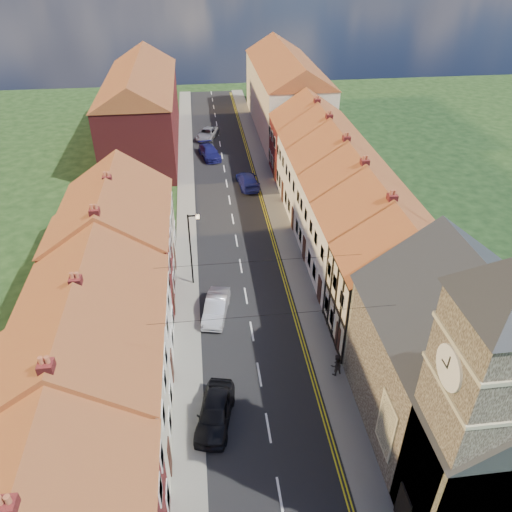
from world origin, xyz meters
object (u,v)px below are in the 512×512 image
Objects in this scene: car_near at (215,412)px; pedestrian_right at (336,365)px; church at (477,374)px; lamppost at (191,245)px; car_far_b at (248,181)px; car_far at (210,152)px; car_distant at (207,134)px; car_mid at (216,307)px.

car_near is 2.94× the size of pedestrian_right.
church reaches higher than lamppost.
pedestrian_right is (-4.70, 6.06, -4.99)m from church.
lamppost reaches higher than pedestrian_right.
lamppost reaches higher than car_far_b.
car_far_b is at bearing 93.54° from car_near.
car_near is 7.96m from pedestrian_right.
car_distant is at bearing 77.54° from car_far.
car_far_b reaches higher than car_distant.
church is at bearing -88.05° from car_far.
pedestrian_right is (6.16, -42.89, 0.23)m from car_distant.
church is 50.41m from car_distant.
car_mid is at bearing -63.06° from pedestrian_right.
car_far_b is (6.01, 16.95, -2.83)m from lamppost.
pedestrian_right is (7.54, 2.55, 0.12)m from car_near.
church reaches higher than car_distant.
car_mid is 0.90× the size of car_distant.
lamppost is 1.24× the size of car_far.
lamppost is 1.22× the size of car_far_b.
car_near reaches higher than car_far.
car_far is at bearing -99.72° from pedestrian_right.
church is 2.53× the size of lamppost.
church is at bearing -51.70° from lamppost.
lamppost reaches higher than car_mid.
car_far is at bearing 100.79° from car_mid.
lamppost is 13.84m from pedestrian_right.
lamppost is 1.33× the size of car_near.
lamppost is at bearing 66.08° from car_far_b.
lamppost is at bearing 123.13° from car_mid.
car_near is at bearing -104.50° from car_far.
car_mid is 2.77× the size of pedestrian_right.
car_far is 6.69m from car_distant.
car_far is at bearing -70.76° from car_distant.
car_distant is at bearing 101.08° from car_mid.
car_far reaches higher than car_mid.
car_near is at bearing -81.16° from car_mid.
lamppost reaches higher than car_near.
pedestrian_right reaches higher than car_mid.
lamppost is 1.42× the size of car_mid.
car_mid is (-11.67, 12.73, -5.18)m from church.
car_near is (-12.24, 3.51, -5.11)m from church.
car_far is (-10.86, 42.26, -5.18)m from church.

